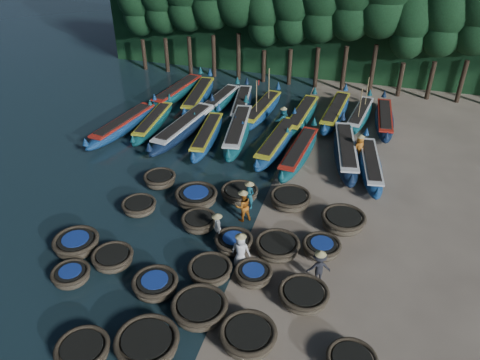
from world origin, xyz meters
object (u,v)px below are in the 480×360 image
(long_boat_0, at_px, (124,125))
(long_boat_4, at_px, (238,130))
(coracle_13, at_px, (253,274))
(long_boat_10, at_px, (199,97))
(coracle_8, at_px, (248,337))
(coracle_10, at_px, (77,244))
(fisherman_5, at_px, (283,119))
(long_boat_15, at_px, (335,112))
(long_boat_17, at_px, (384,119))
(fisherman_2, at_px, (243,205))
(long_boat_12, at_px, (242,104))
(coracle_1, at_px, (83,351))
(long_boat_14, at_px, (302,115))
(fisherman_6, at_px, (359,147))
(long_boat_8, at_px, (370,165))
(fisherman_4, at_px, (217,227))
(long_boat_2, at_px, (184,127))
(fisherman_3, at_px, (319,267))
(fisherman_0, at_px, (241,250))
(coracle_18, at_px, (277,247))
(coracle_20, at_px, (160,179))
(long_boat_13, at_px, (262,110))
(coracle_2, at_px, (147,344))
(coracle_7, at_px, (200,309))
(coracle_12, at_px, (210,271))
(coracle_11, at_px, (113,258))
(long_boat_5, at_px, (277,142))
(long_boat_16, at_px, (360,115))
(coracle_19, at_px, (321,247))
(long_boat_7, at_px, (346,151))
(coracle_23, at_px, (290,199))
(coracle_24, at_px, (343,221))
(long_boat_3, at_px, (207,135))
(coracle_16, at_px, (199,222))
(long_boat_1, at_px, (153,122))
(coracle_14, at_px, (303,295))
(coracle_6, at_px, (155,285))
(long_boat_9, at_px, (178,92))
(long_boat_6, at_px, (299,152))
(coracle_22, at_px, (239,193))
(coracle_21, at_px, (196,197))

(long_boat_0, height_order, long_boat_4, long_boat_4)
(coracle_13, height_order, long_boat_10, long_boat_10)
(coracle_8, height_order, coracle_10, coracle_8)
(fisherman_5, bearing_deg, long_boat_15, 150.50)
(long_boat_0, distance_m, long_boat_17, 18.74)
(fisherman_2, distance_m, fisherman_5, 10.96)
(long_boat_12, distance_m, long_boat_17, 10.69)
(coracle_1, height_order, long_boat_14, long_boat_14)
(long_boat_14, relative_size, fisherman_6, 4.20)
(coracle_10, xyz_separation_m, long_boat_0, (-3.98, 12.15, 0.08))
(long_boat_8, distance_m, long_boat_12, 12.01)
(long_boat_0, bearing_deg, fisherman_4, -33.77)
(fisherman_4, bearing_deg, coracle_10, -95.80)
(long_boat_2, bearing_deg, coracle_1, -71.38)
(long_boat_15, distance_m, fisherman_6, 6.12)
(coracle_1, height_order, fisherman_3, fisherman_3)
(fisherman_3, bearing_deg, fisherman_0, -19.94)
(coracle_18, relative_size, long_boat_14, 0.32)
(coracle_20, xyz_separation_m, long_boat_0, (-5.37, 5.71, 0.12))
(long_boat_13, height_order, fisherman_3, long_boat_13)
(long_boat_17, relative_size, fisherman_0, 3.80)
(coracle_2, height_order, long_boat_10, long_boat_10)
(coracle_7, relative_size, coracle_12, 1.23)
(coracle_11, distance_m, long_boat_5, 13.94)
(coracle_8, distance_m, long_boat_16, 21.70)
(coracle_19, bearing_deg, coracle_11, -159.09)
(long_boat_7, bearing_deg, coracle_23, -120.73)
(coracle_24, relative_size, long_boat_3, 0.31)
(coracle_16, bearing_deg, coracle_19, -1.72)
(long_boat_5, bearing_deg, coracle_23, -65.03)
(coracle_8, bearing_deg, long_boat_1, 125.63)
(long_boat_4, height_order, fisherman_6, fisherman_6)
(coracle_8, xyz_separation_m, long_boat_15, (0.79, 21.42, 0.06))
(long_boat_2, distance_m, fisherman_2, 10.56)
(coracle_14, bearing_deg, long_boat_0, 140.62)
(coracle_13, bearing_deg, coracle_6, -154.41)
(long_boat_9, bearing_deg, long_boat_3, -44.93)
(fisherman_5, bearing_deg, coracle_10, -3.80)
(long_boat_4, bearing_deg, coracle_20, -118.72)
(coracle_20, relative_size, fisherman_6, 1.02)
(coracle_11, distance_m, long_boat_9, 19.85)
(fisherman_0, distance_m, fisherman_3, 3.57)
(coracle_8, xyz_separation_m, long_boat_6, (-0.71, 14.64, 0.04))
(coracle_14, bearing_deg, long_boat_7, 87.82)
(coracle_22, bearing_deg, long_boat_8, 36.42)
(coracle_21, height_order, long_boat_8, long_boat_8)
(coracle_6, height_order, long_boat_5, long_boat_5)
(coracle_24, height_order, long_boat_17, long_boat_17)
(fisherman_2, bearing_deg, long_boat_1, -79.50)
(coracle_8, distance_m, coracle_14, 3.22)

